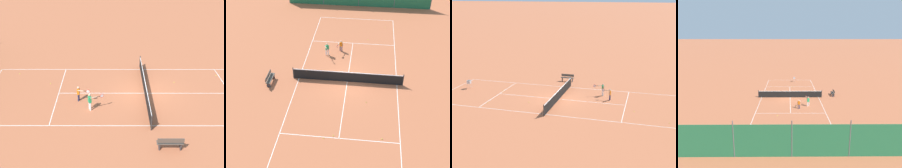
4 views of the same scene
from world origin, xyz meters
TOP-DOWN VIEW (x-y plane):
  - ground_plane at (0.00, 0.00)m, footprint 600.00×600.00m
  - court_line_markings at (0.00, 0.00)m, footprint 8.25×23.85m
  - tennis_net at (0.00, 0.00)m, footprint 9.18×0.08m
  - windscreen_fence_far at (-0.00, 15.50)m, footprint 17.28×0.08m
  - player_far_baseline at (-2.24, 3.87)m, footprint 0.44×1.08m
  - player_near_service at (-1.05, 4.75)m, footprint 0.50×0.94m
  - tennis_ball_alley_left at (3.22, 10.14)m, footprint 0.07×0.07m
  - tennis_ball_alley_right at (2.88, -6.16)m, footprint 0.07×0.07m
  - tennis_ball_far_corner at (1.68, -2.50)m, footprint 0.07×0.07m
  - tennis_ball_service_box at (-1.02, -6.53)m, footprint 0.07×0.07m
  - tennis_ball_near_corner at (-0.40, -6.22)m, footprint 0.07×0.07m
  - tennis_ball_mid_court at (1.47, 7.26)m, footprint 0.07×0.07m
  - ball_hopper at (-0.85, -10.39)m, footprint 0.36×0.36m
  - courtside_bench at (-6.34, -0.85)m, footprint 0.36×1.50m

SIDE VIEW (x-z plane):
  - ground_plane at x=0.00m, z-range 0.00..0.00m
  - court_line_markings at x=0.00m, z-range 0.00..0.01m
  - tennis_ball_alley_left at x=3.22m, z-range 0.00..0.07m
  - tennis_ball_alley_right at x=2.88m, z-range 0.00..0.07m
  - tennis_ball_far_corner at x=1.68m, z-range 0.00..0.07m
  - tennis_ball_service_box at x=-1.02m, z-range 0.00..0.07m
  - tennis_ball_near_corner at x=-0.40m, z-range 0.00..0.07m
  - tennis_ball_mid_court at x=1.47m, z-range 0.00..0.07m
  - courtside_bench at x=-6.34m, z-range 0.03..0.87m
  - tennis_net at x=0.00m, z-range -0.03..1.03m
  - ball_hopper at x=-0.85m, z-range 0.21..1.10m
  - player_near_service at x=-1.05m, z-range 0.10..1.22m
  - player_far_baseline at x=-2.24m, z-range 0.10..1.37m
  - windscreen_fence_far at x=0.00m, z-range -0.14..2.76m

